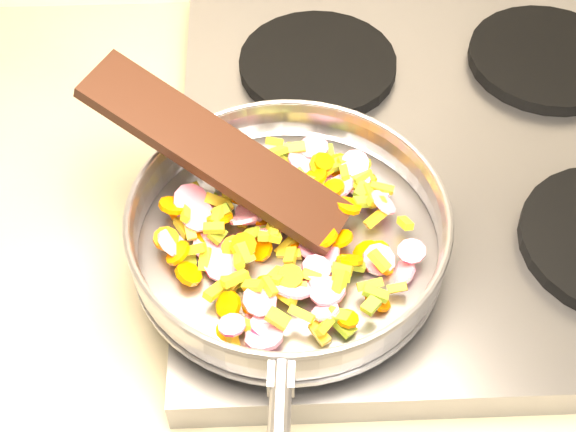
{
  "coord_description": "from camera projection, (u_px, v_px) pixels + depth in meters",
  "views": [
    {
      "loc": [
        -0.91,
        1.05,
        1.58
      ],
      "look_at": [
        -0.89,
        1.52,
        1.0
      ],
      "focal_mm": 50.0,
      "sensor_mm": 36.0,
      "label": 1
    }
  ],
  "objects": [
    {
      "name": "wooden_spatula",
      "position": [
        217.0,
        152.0,
        0.76
      ],
      "size": [
        0.26,
        0.18,
        0.11
      ],
      "primitive_type": "cube",
      "rotation": [
        0.0,
        -0.36,
        2.64
      ],
      "color": "black",
      "rests_on": "saute_pan"
    },
    {
      "name": "cooktop",
      "position": [
        448.0,
        161.0,
        0.9
      ],
      "size": [
        0.6,
        0.6,
        0.04
      ],
      "primitive_type": "cube",
      "color": "#939399",
      "rests_on": "counter_top"
    },
    {
      "name": "grate_bl",
      "position": [
        318.0,
        64.0,
        0.97
      ],
      "size": [
        0.19,
        0.19,
        0.02
      ],
      "primitive_type": "cylinder",
      "color": "black",
      "rests_on": "cooktop"
    },
    {
      "name": "vegetable_heap",
      "position": [
        285.0,
        231.0,
        0.77
      ],
      "size": [
        0.26,
        0.26,
        0.05
      ],
      "color": "yellow",
      "rests_on": "saute_pan"
    },
    {
      "name": "grate_br",
      "position": [
        547.0,
        58.0,
        0.97
      ],
      "size": [
        0.19,
        0.19,
        0.02
      ],
      "primitive_type": "cylinder",
      "color": "black",
      "rests_on": "cooktop"
    },
    {
      "name": "saute_pan",
      "position": [
        288.0,
        230.0,
        0.76
      ],
      "size": [
        0.34,
        0.51,
        0.06
      ],
      "rotation": [
        0.0,
        0.0,
        -0.07
      ],
      "color": "#9E9EA5",
      "rests_on": "grate_fl"
    },
    {
      "name": "grate_fl",
      "position": [
        335.0,
        250.0,
        0.79
      ],
      "size": [
        0.19,
        0.19,
        0.02
      ],
      "primitive_type": "cylinder",
      "color": "black",
      "rests_on": "cooktop"
    }
  ]
}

